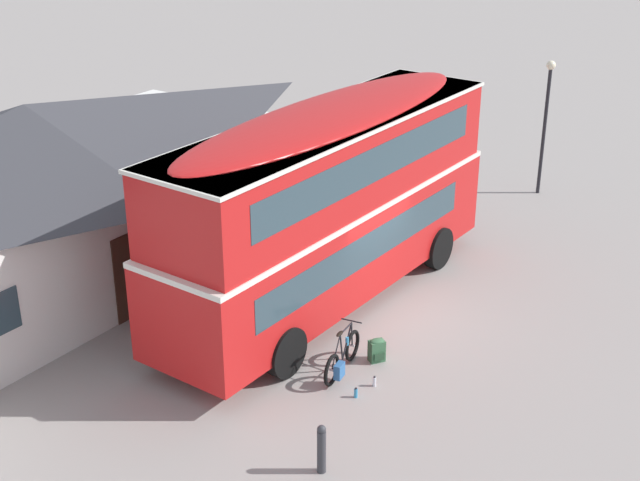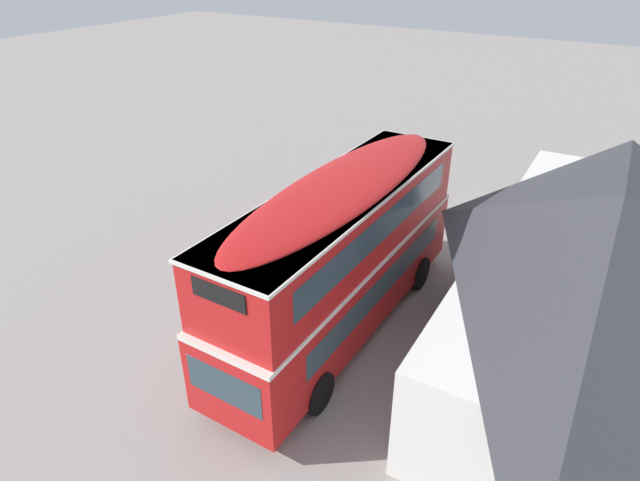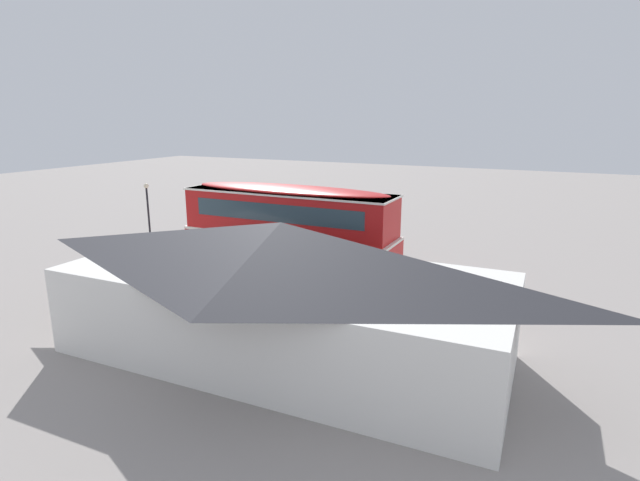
% 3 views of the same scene
% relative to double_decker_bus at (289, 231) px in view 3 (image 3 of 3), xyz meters
% --- Properties ---
extents(ground_plane, '(120.00, 120.00, 0.00)m').
position_rel_double_decker_bus_xyz_m(ground_plane, '(0.20, -1.37, -2.64)').
color(ground_plane, gray).
extents(double_decker_bus, '(10.32, 2.69, 4.79)m').
position_rel_double_decker_bus_xyz_m(double_decker_bus, '(0.00, 0.00, 0.00)').
color(double_decker_bus, black).
rests_on(double_decker_bus, ground).
extents(touring_bicycle, '(1.73, 0.67, 1.01)m').
position_rel_double_decker_bus_xyz_m(touring_bicycle, '(-2.47, -2.08, -2.27)').
color(touring_bicycle, black).
rests_on(touring_bicycle, ground).
extents(backpack_on_ground, '(0.40, 0.37, 0.53)m').
position_rel_double_decker_bus_xyz_m(backpack_on_ground, '(-1.63, -2.40, -2.37)').
color(backpack_on_ground, '#386642').
rests_on(backpack_on_ground, ground).
extents(water_bottle_clear_plastic, '(0.07, 0.07, 0.23)m').
position_rel_double_decker_bus_xyz_m(water_bottle_clear_plastic, '(-2.48, -2.88, -2.54)').
color(water_bottle_clear_plastic, silver).
rests_on(water_bottle_clear_plastic, ground).
extents(water_bottle_blue_sports, '(0.07, 0.07, 0.22)m').
position_rel_double_decker_bus_xyz_m(water_bottle_blue_sports, '(-3.03, -2.80, -2.54)').
color(water_bottle_blue_sports, '#338CBF').
rests_on(water_bottle_blue_sports, ground).
extents(pub_building, '(15.05, 6.95, 4.58)m').
position_rel_double_decker_bus_xyz_m(pub_building, '(-3.32, 6.34, -0.31)').
color(pub_building, silver).
rests_on(pub_building, ground).
extents(street_lamp, '(0.28, 0.28, 4.20)m').
position_rel_double_decker_bus_xyz_m(street_lamp, '(9.81, -1.13, -0.01)').
color(street_lamp, black).
rests_on(street_lamp, ground).
extents(kerb_bollard, '(0.16, 0.16, 0.97)m').
position_rel_double_decker_bus_xyz_m(kerb_bollard, '(-5.29, -3.59, -2.15)').
color(kerb_bollard, '#333338').
rests_on(kerb_bollard, ground).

